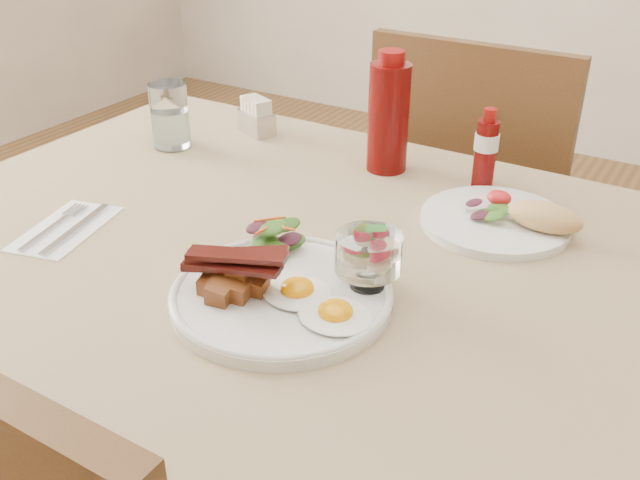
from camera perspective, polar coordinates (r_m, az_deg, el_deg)
table at (r=1.06m, az=0.29°, el=-4.89°), size 1.33×0.88×0.75m
chair_far at (r=1.66m, az=12.25°, el=2.22°), size 0.42×0.42×0.93m
main_plate at (r=0.90m, az=-3.10°, el=-4.50°), size 0.28×0.28×0.02m
fried_eggs at (r=0.86m, az=-0.33°, el=-4.99°), size 0.18×0.13×0.03m
bacon_potato_pile at (r=0.88m, az=-6.98°, el=-2.72°), size 0.14×0.09×0.06m
side_salad at (r=0.97m, az=-3.57°, el=0.23°), size 0.09×0.08×0.05m
fruit_cup at (r=0.88m, az=3.92°, el=-1.04°), size 0.08×0.08×0.09m
second_plate at (r=1.10m, az=14.76°, el=1.65°), size 0.24×0.22×0.06m
ketchup_bottle at (r=1.24m, az=5.51°, el=9.88°), size 0.09×0.09×0.21m
hot_sauce_bottle at (r=1.20m, az=13.10°, el=6.94°), size 0.05×0.05×0.14m
sugar_caddy at (r=1.43m, az=-5.11°, el=9.70°), size 0.09×0.07×0.07m
water_glass at (r=1.38m, az=-11.89°, el=9.44°), size 0.07×0.07×0.12m
napkin_cutlery at (r=1.13m, az=-19.66°, el=0.89°), size 0.13×0.19×0.01m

